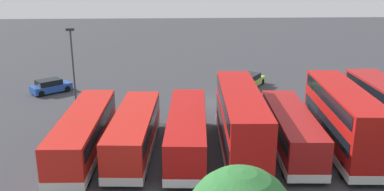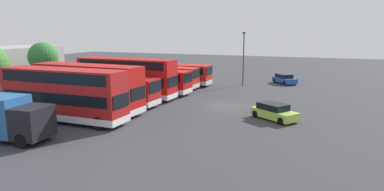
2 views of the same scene
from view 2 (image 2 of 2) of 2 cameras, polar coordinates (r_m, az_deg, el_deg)
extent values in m
plane|color=#38383D|center=(35.61, 5.42, -1.70)|extent=(140.00, 140.00, 0.00)
cube|color=#A51919|center=(30.92, -20.77, 0.33)|extent=(2.64, 11.50, 4.20)
cube|color=silver|center=(31.28, -20.55, -2.95)|extent=(2.68, 11.54, 0.55)
cube|color=black|center=(30.95, -20.75, -0.03)|extent=(2.70, 10.70, 0.90)
cube|color=black|center=(30.70, -20.96, 3.09)|extent=(2.70, 10.70, 0.90)
cube|color=black|center=(27.43, -11.79, -0.88)|extent=(2.25, 0.08, 1.10)
cylinder|color=black|center=(29.50, -12.78, -3.48)|extent=(0.31, 1.10, 1.10)
cylinder|color=black|center=(27.75, -15.40, -4.52)|extent=(0.31, 1.10, 1.10)
cylinder|color=black|center=(35.07, -24.59, -1.93)|extent=(0.31, 1.10, 1.10)
cylinder|color=black|center=(33.60, -27.34, -2.69)|extent=(0.31, 1.10, 1.10)
cube|color=#B71411|center=(33.85, -17.08, 1.43)|extent=(3.21, 11.45, 4.20)
cube|color=silver|center=(34.18, -16.91, -1.59)|extent=(3.26, 11.49, 0.55)
cube|color=black|center=(33.88, -17.06, 1.09)|extent=(3.23, 10.65, 0.90)
cube|color=black|center=(33.64, -17.22, 3.95)|extent=(3.23, 10.65, 0.90)
cube|color=black|center=(30.43, -9.01, 0.37)|extent=(2.25, 0.19, 1.10)
cylinder|color=black|center=(32.47, -9.93, -2.06)|extent=(0.36, 1.12, 1.10)
cylinder|color=black|center=(30.70, -12.31, -2.90)|extent=(0.36, 1.12, 1.10)
cylinder|color=black|center=(37.88, -20.62, -0.74)|extent=(0.36, 1.12, 1.10)
cylinder|color=black|center=(36.37, -23.12, -1.39)|extent=(0.36, 1.12, 1.10)
cube|color=#A51919|center=(36.81, -13.48, 1.08)|extent=(3.11, 10.87, 2.60)
cube|color=silver|center=(37.00, -13.41, -0.48)|extent=(3.15, 10.91, 0.55)
cube|color=black|center=(36.72, -13.52, 2.00)|extent=(3.13, 10.07, 0.90)
cube|color=black|center=(33.71, -6.23, 1.47)|extent=(2.25, 0.18, 1.10)
cylinder|color=black|center=(35.69, -7.24, -0.80)|extent=(0.36, 1.11, 1.10)
cylinder|color=black|center=(33.84, -9.22, -1.51)|extent=(0.36, 1.11, 1.10)
cylinder|color=black|center=(40.36, -16.92, 0.17)|extent=(0.36, 1.11, 1.10)
cylinder|color=black|center=(38.73, -19.09, -0.40)|extent=(0.36, 1.11, 1.10)
cube|color=#B71411|center=(39.92, -10.99, 3.09)|extent=(2.99, 12.03, 4.20)
cube|color=silver|center=(40.20, -10.90, 0.51)|extent=(3.03, 12.07, 0.55)
cube|color=black|center=(39.94, -10.98, 2.81)|extent=(3.02, 11.23, 0.90)
cube|color=black|center=(39.74, -11.07, 5.23)|extent=(3.02, 11.23, 0.90)
cube|color=black|center=(36.92, -3.24, 2.34)|extent=(2.25, 0.14, 1.10)
cylinder|color=black|center=(38.83, -4.36, 0.21)|extent=(0.34, 1.11, 1.10)
cylinder|color=black|center=(36.90, -5.98, -0.39)|extent=(0.34, 1.11, 1.10)
cylinder|color=black|center=(43.78, -15.03, 1.08)|extent=(0.34, 1.11, 1.10)
cylinder|color=black|center=(42.07, -16.92, 0.59)|extent=(0.34, 1.11, 1.10)
cube|color=#B71411|center=(42.89, -7.72, 2.65)|extent=(3.21, 11.73, 2.60)
cube|color=silver|center=(43.05, -7.68, 1.30)|extent=(3.25, 11.77, 0.55)
cube|color=black|center=(42.81, -7.74, 3.44)|extent=(3.22, 10.93, 0.90)
cube|color=black|center=(40.02, -0.64, 3.02)|extent=(2.25, 0.19, 1.10)
cylinder|color=black|center=(41.90, -1.75, 1.02)|extent=(0.36, 1.12, 1.10)
cylinder|color=black|center=(39.93, -3.18, 0.52)|extent=(0.36, 1.12, 1.10)
cylinder|color=black|center=(46.42, -11.55, 1.78)|extent=(0.36, 1.12, 1.10)
cylinder|color=black|center=(44.65, -13.24, 1.35)|extent=(0.36, 1.12, 1.10)
cube|color=red|center=(46.16, -5.55, 3.28)|extent=(3.22, 10.96, 2.60)
cube|color=silver|center=(46.30, -5.52, 2.02)|extent=(3.26, 11.00, 0.55)
cube|color=black|center=(46.08, -5.56, 4.02)|extent=(3.23, 10.17, 0.90)
cube|color=black|center=(43.60, 0.64, 3.68)|extent=(2.25, 0.20, 1.10)
cylinder|color=black|center=(45.45, -0.43, 1.81)|extent=(0.37, 1.12, 1.10)
cylinder|color=black|center=(43.45, -1.70, 1.38)|extent=(0.37, 1.12, 1.10)
cylinder|color=black|center=(49.36, -8.89, 2.41)|extent=(0.37, 1.12, 1.10)
cylinder|color=black|center=(47.53, -10.39, 2.03)|extent=(0.37, 1.12, 1.10)
cube|color=red|center=(49.24, -3.62, 3.79)|extent=(2.82, 11.93, 2.60)
cube|color=silver|center=(49.37, -3.60, 2.61)|extent=(2.86, 11.97, 0.55)
cube|color=black|center=(49.17, -3.63, 4.48)|extent=(2.86, 11.13, 0.90)
cube|color=black|center=(46.86, 2.96, 4.17)|extent=(2.25, 0.11, 1.10)
cylinder|color=black|center=(48.62, 1.79, 2.40)|extent=(0.32, 1.11, 1.10)
cylinder|color=black|center=(46.55, 0.81, 2.02)|extent=(0.32, 1.11, 1.10)
cylinder|color=black|center=(52.49, -7.52, 2.95)|extent=(0.32, 1.11, 1.10)
cylinder|color=black|center=(50.57, -8.79, 2.61)|extent=(0.32, 1.11, 1.10)
cube|color=black|center=(25.97, -25.19, -4.07)|extent=(2.65, 2.19, 2.20)
cylinder|color=black|center=(27.04, -23.42, -5.56)|extent=(0.36, 1.02, 1.00)
cylinder|color=black|center=(25.45, -26.70, -6.84)|extent=(0.36, 1.02, 1.00)
cube|color=#1E479E|center=(51.64, 15.26, 2.50)|extent=(4.26, 3.88, 0.70)
cube|color=black|center=(51.72, 15.18, 3.22)|extent=(2.90, 2.77, 0.55)
cylinder|color=black|center=(50.94, 16.84, 2.07)|extent=(0.64, 0.57, 0.64)
cylinder|color=black|center=(50.08, 15.31, 2.00)|extent=(0.64, 0.57, 0.64)
cylinder|color=black|center=(53.26, 15.19, 2.52)|extent=(0.64, 0.57, 0.64)
cylinder|color=black|center=(52.44, 13.70, 2.47)|extent=(0.64, 0.57, 0.64)
cube|color=#A5D14C|center=(30.71, 13.65, -2.99)|extent=(3.85, 4.45, 0.70)
cube|color=black|center=(30.70, 13.43, -1.79)|extent=(2.77, 2.99, 0.55)
cylinder|color=black|center=(30.42, 16.72, -3.69)|extent=(0.55, 0.65, 0.64)
cylinder|color=black|center=(29.23, 14.72, -4.18)|extent=(0.55, 0.65, 0.64)
cylinder|color=black|center=(32.31, 12.66, -2.65)|extent=(0.55, 0.65, 0.64)
cylinder|color=black|center=(31.19, 10.63, -3.05)|extent=(0.55, 0.65, 0.64)
cylinder|color=#38383D|center=(48.45, 8.62, 5.89)|extent=(0.16, 0.16, 7.20)
cube|color=#262628|center=(48.27, 8.75, 10.33)|extent=(0.70, 0.30, 0.24)
cylinder|color=#4C3823|center=(50.82, -23.46, 2.84)|extent=(0.36, 0.36, 2.79)
sphere|color=#2D7033|center=(50.55, -23.70, 5.95)|extent=(3.95, 3.95, 3.95)
camera|label=1|loc=(61.61, -31.48, 13.97)|focal=39.51mm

